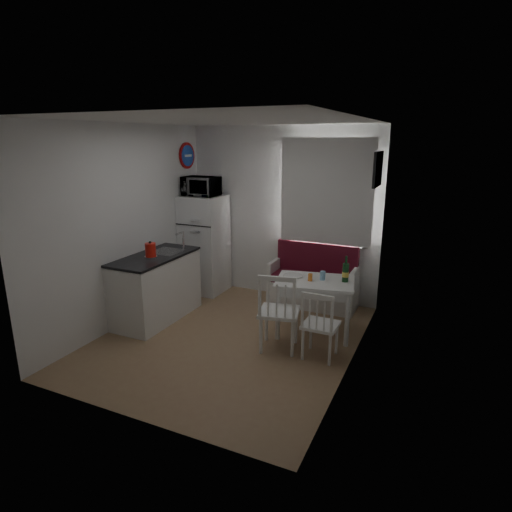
{
  "coord_description": "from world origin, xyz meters",
  "views": [
    {
      "loc": [
        2.33,
        -4.28,
        2.41
      ],
      "look_at": [
        0.14,
        0.5,
        0.96
      ],
      "focal_mm": 30.0,
      "sensor_mm": 36.0,
      "label": 1
    }
  ],
  "objects_px": {
    "microwave": "(201,186)",
    "kettle": "(151,250)",
    "chair_right": "(319,319)",
    "bench": "(313,285)",
    "dining_table": "(315,286)",
    "fridge": "(205,244)",
    "chair_left": "(276,304)",
    "kitchen_counter": "(157,287)",
    "wine_bottle": "(346,269)"
  },
  "relations": [
    {
      "from": "kitchen_counter",
      "to": "dining_table",
      "type": "bearing_deg",
      "value": 11.81
    },
    {
      "from": "kitchen_counter",
      "to": "fridge",
      "type": "height_order",
      "value": "fridge"
    },
    {
      "from": "bench",
      "to": "chair_right",
      "type": "relative_size",
      "value": 2.94
    },
    {
      "from": "chair_right",
      "to": "fridge",
      "type": "xyz_separation_m",
      "value": [
        -2.33,
        1.46,
        0.27
      ]
    },
    {
      "from": "microwave",
      "to": "kettle",
      "type": "height_order",
      "value": "microwave"
    },
    {
      "from": "kitchen_counter",
      "to": "microwave",
      "type": "distance_m",
      "value": 1.73
    },
    {
      "from": "fridge",
      "to": "microwave",
      "type": "relative_size",
      "value": 2.92
    },
    {
      "from": "chair_left",
      "to": "microwave",
      "type": "xyz_separation_m",
      "value": [
        -1.83,
        1.42,
        1.11
      ]
    },
    {
      "from": "dining_table",
      "to": "chair_right",
      "type": "relative_size",
      "value": 2.43
    },
    {
      "from": "chair_left",
      "to": "microwave",
      "type": "distance_m",
      "value": 2.57
    },
    {
      "from": "kitchen_counter",
      "to": "microwave",
      "type": "bearing_deg",
      "value": 89.06
    },
    {
      "from": "wine_bottle",
      "to": "microwave",
      "type": "bearing_deg",
      "value": 164.9
    },
    {
      "from": "kitchen_counter",
      "to": "bench",
      "type": "xyz_separation_m",
      "value": [
        1.8,
        1.35,
        -0.15
      ]
    },
    {
      "from": "chair_right",
      "to": "wine_bottle",
      "type": "distance_m",
      "value": 0.85
    },
    {
      "from": "fridge",
      "to": "microwave",
      "type": "bearing_deg",
      "value": -90.0
    },
    {
      "from": "microwave",
      "to": "wine_bottle",
      "type": "height_order",
      "value": "microwave"
    },
    {
      "from": "microwave",
      "to": "kettle",
      "type": "distance_m",
      "value": 1.5
    },
    {
      "from": "microwave",
      "to": "kitchen_counter",
      "type": "bearing_deg",
      "value": -90.94
    },
    {
      "from": "dining_table",
      "to": "fridge",
      "type": "distance_m",
      "value": 2.23
    },
    {
      "from": "kettle",
      "to": "wine_bottle",
      "type": "height_order",
      "value": "kettle"
    },
    {
      "from": "dining_table",
      "to": "chair_left",
      "type": "relative_size",
      "value": 2.0
    },
    {
      "from": "bench",
      "to": "microwave",
      "type": "distance_m",
      "value": 2.27
    },
    {
      "from": "kitchen_counter",
      "to": "chair_left",
      "type": "distance_m",
      "value": 1.87
    },
    {
      "from": "chair_right",
      "to": "microwave",
      "type": "xyz_separation_m",
      "value": [
        -2.33,
        1.41,
        1.2
      ]
    },
    {
      "from": "bench",
      "to": "wine_bottle",
      "type": "height_order",
      "value": "wine_bottle"
    },
    {
      "from": "kitchen_counter",
      "to": "bench",
      "type": "bearing_deg",
      "value": 36.91
    },
    {
      "from": "wine_bottle",
      "to": "kettle",
      "type": "bearing_deg",
      "value": -164.28
    },
    {
      "from": "chair_right",
      "to": "wine_bottle",
      "type": "relative_size",
      "value": 1.35
    },
    {
      "from": "dining_table",
      "to": "microwave",
      "type": "relative_size",
      "value": 2.0
    },
    {
      "from": "dining_table",
      "to": "fridge",
      "type": "bearing_deg",
      "value": 147.16
    },
    {
      "from": "dining_table",
      "to": "kitchen_counter",
      "type": "bearing_deg",
      "value": -179.86
    },
    {
      "from": "bench",
      "to": "kettle",
      "type": "height_order",
      "value": "kettle"
    },
    {
      "from": "kettle",
      "to": "bench",
      "type": "bearing_deg",
      "value": 40.37
    },
    {
      "from": "chair_left",
      "to": "kettle",
      "type": "distance_m",
      "value": 1.85
    },
    {
      "from": "dining_table",
      "to": "kettle",
      "type": "xyz_separation_m",
      "value": [
        -2.05,
        -0.58,
        0.38
      ]
    },
    {
      "from": "kitchen_counter",
      "to": "wine_bottle",
      "type": "bearing_deg",
      "value": 12.41
    },
    {
      "from": "dining_table",
      "to": "chair_left",
      "type": "height_order",
      "value": "chair_left"
    },
    {
      "from": "fridge",
      "to": "wine_bottle",
      "type": "distance_m",
      "value": 2.53
    },
    {
      "from": "microwave",
      "to": "kettle",
      "type": "relative_size",
      "value": 2.41
    },
    {
      "from": "chair_left",
      "to": "microwave",
      "type": "height_order",
      "value": "microwave"
    },
    {
      "from": "chair_right",
      "to": "microwave",
      "type": "bearing_deg",
      "value": 149.06
    },
    {
      "from": "bench",
      "to": "chair_right",
      "type": "height_order",
      "value": "bench"
    },
    {
      "from": "chair_left",
      "to": "wine_bottle",
      "type": "height_order",
      "value": "wine_bottle"
    },
    {
      "from": "kitchen_counter",
      "to": "kettle",
      "type": "xyz_separation_m",
      "value": [
        0.05,
        -0.14,
        0.55
      ]
    },
    {
      "from": "chair_right",
      "to": "microwave",
      "type": "relative_size",
      "value": 0.82
    },
    {
      "from": "bench",
      "to": "dining_table",
      "type": "height_order",
      "value": "bench"
    },
    {
      "from": "microwave",
      "to": "wine_bottle",
      "type": "xyz_separation_m",
      "value": [
        2.43,
        -0.66,
        -0.83
      ]
    },
    {
      "from": "dining_table",
      "to": "chair_right",
      "type": "height_order",
      "value": "chair_right"
    },
    {
      "from": "fridge",
      "to": "wine_bottle",
      "type": "xyz_separation_m",
      "value": [
        2.43,
        -0.71,
        0.1
      ]
    },
    {
      "from": "bench",
      "to": "chair_left",
      "type": "distance_m",
      "value": 1.61
    }
  ]
}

